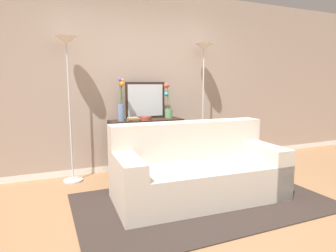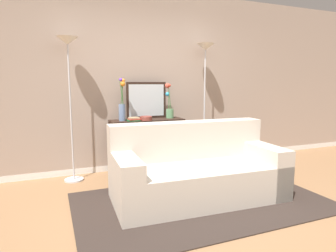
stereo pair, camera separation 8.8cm
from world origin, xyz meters
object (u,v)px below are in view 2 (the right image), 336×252
Objects in this scene: floor_lamp_right at (205,71)px; vase_tall_flowers at (122,104)px; vase_short_flowers at (169,106)px; floor_lamp_left at (69,69)px; fruit_bowl at (146,118)px; couch at (196,172)px; book_row_under_console at (129,171)px; wall_mirror at (146,100)px; book_stack at (134,119)px; console_table at (147,137)px.

vase_tall_flowers is at bearing -178.20° from floor_lamp_right.
floor_lamp_right is 3.68× the size of vase_short_flowers.
fruit_bowl is (1.03, -0.13, -0.69)m from floor_lamp_left.
couch is 6.49× the size of book_row_under_console.
vase_tall_flowers is 0.76m from vase_short_flowers.
couch is 1.30m from book_row_under_console.
vase_short_flowers is (-0.61, 0.02, -0.55)m from floor_lamp_right.
vase_short_flowers is (0.75, 0.06, -0.06)m from vase_tall_flowers.
floor_lamp_right is 3.15× the size of wall_mirror.
floor_lamp_left is at bearing 173.05° from fruit_bowl.
fruit_bowl is (0.33, -0.08, -0.22)m from vase_tall_flowers.
couch reaches higher than book_stack.
floor_lamp_left is 1.21m from wall_mirror.
console_table is 2.05× the size of vase_short_flowers.
fruit_bowl reaches higher than console_table.
fruit_bowl is (-1.03, -0.13, -0.70)m from floor_lamp_right.
console_table is 3.57× the size of book_row_under_console.
wall_mirror is at bearing 6.02° from floor_lamp_left.
vase_tall_flowers is at bearing 156.85° from book_stack.
floor_lamp_right reaches higher than couch.
vase_tall_flowers is (-0.61, 1.14, 0.75)m from couch.
vase_short_flowers is 1.16m from book_row_under_console.
fruit_bowl reaches higher than book_row_under_console.
book_stack is at bearing -168.53° from vase_short_flowers.
floor_lamp_left is 9.99× the size of book_stack.
floor_lamp_right reaches higher than fruit_bowl.
book_row_under_console is at bearing -157.41° from wall_mirror.
wall_mirror reaches higher than vase_short_flowers.
floor_lamp_left is 1.67m from book_row_under_console.
floor_lamp_left is 10.80× the size of fruit_bowl.
couch is 1.53m from wall_mirror.
vase_short_flowers is (0.15, 1.20, 0.69)m from couch.
wall_mirror is (-0.19, 1.30, 0.78)m from couch.
wall_mirror is 2.03× the size of book_row_under_console.
fruit_bowl is at bearing -14.16° from vase_tall_flowers.
vase_short_flowers reaches higher than book_stack.
console_table is at bearing 3.02° from vase_tall_flowers.
fruit_bowl is at bearing -6.06° from book_stack.
vase_tall_flowers is 3.36× the size of fruit_bowl.
wall_mirror is 3.46× the size of fruit_bowl.
couch is 2.14m from floor_lamp_left.
couch is at bearing -62.04° from vase_tall_flowers.
book_stack is (-0.27, -0.22, -0.25)m from wall_mirror.
console_table is at bearing -1.21° from floor_lamp_left.
floor_lamp_right is (0.98, 0.02, 1.00)m from console_table.
vase_short_flowers is at bearing 11.47° from book_stack.
vase_short_flowers reaches higher than fruit_bowl.
book_stack is at bearing 112.98° from couch.
wall_mirror reaches higher than couch.
floor_lamp_right reaches higher than book_stack.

